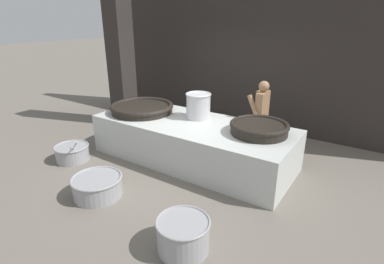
{
  "coord_description": "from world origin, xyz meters",
  "views": [
    {
      "loc": [
        2.91,
        -4.39,
        2.61
      ],
      "look_at": [
        0.0,
        0.0,
        0.57
      ],
      "focal_mm": 28.0,
      "sensor_mm": 36.0,
      "label": 1
    }
  ],
  "objects": [
    {
      "name": "cook",
      "position": [
        0.94,
        1.06,
        0.8
      ],
      "size": [
        0.34,
        0.53,
        1.47
      ],
      "rotation": [
        0.0,
        0.0,
        3.16
      ],
      "color": "#9E7551",
      "rests_on": "ground_plane"
    },
    {
      "name": "back_wall",
      "position": [
        0.0,
        2.5,
        1.75
      ],
      "size": [
        8.8,
        0.24,
        3.5
      ],
      "primitive_type": "cube",
      "color": "#2D2826",
      "rests_on": "ground_plane"
    },
    {
      "name": "prep_bowl_vegetables",
      "position": [
        -1.91,
        -1.3,
        0.17
      ],
      "size": [
        0.81,
        0.64,
        0.56
      ],
      "color": "#9E9EA3",
      "rests_on": "ground_plane"
    },
    {
      "name": "hearth_platform",
      "position": [
        0.0,
        0.0,
        0.38
      ],
      "size": [
        3.8,
        1.51,
        0.76
      ],
      "color": "silver",
      "rests_on": "ground_plane"
    },
    {
      "name": "stock_pot",
      "position": [
        -0.05,
        0.29,
        1.02
      ],
      "size": [
        0.49,
        0.49,
        0.49
      ],
      "color": "silver",
      "rests_on": "hearth_platform"
    },
    {
      "name": "giant_wok_far",
      "position": [
        1.25,
        0.15,
        0.87
      ],
      "size": [
        0.99,
        0.99,
        0.19
      ],
      "color": "black",
      "rests_on": "hearth_platform"
    },
    {
      "name": "support_pillar",
      "position": [
        -2.68,
        0.87,
        1.75
      ],
      "size": [
        0.49,
        0.49,
        3.5
      ],
      "primitive_type": "cube",
      "color": "#2D2826",
      "rests_on": "ground_plane"
    },
    {
      "name": "prep_bowl_extra",
      "position": [
        -0.52,
        -1.86,
        0.18
      ],
      "size": [
        0.78,
        0.78,
        0.32
      ],
      "color": "#9E9EA3",
      "rests_on": "ground_plane"
    },
    {
      "name": "giant_wok_near",
      "position": [
        -1.23,
        -0.02,
        0.85
      ],
      "size": [
        1.29,
        1.29,
        0.17
      ],
      "color": "black",
      "rests_on": "hearth_platform"
    },
    {
      "name": "prep_bowl_meat",
      "position": [
        1.25,
        -2.07,
        0.22
      ],
      "size": [
        0.65,
        0.65,
        0.41
      ],
      "color": "#9E9EA3",
      "rests_on": "ground_plane"
    },
    {
      "name": "ground_plane",
      "position": [
        0.0,
        0.0,
        0.0
      ],
      "size": [
        60.0,
        60.0,
        0.0
      ],
      "primitive_type": "plane",
      "color": "slate"
    }
  ]
}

